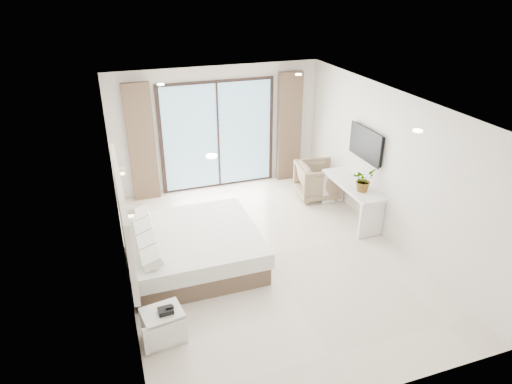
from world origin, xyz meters
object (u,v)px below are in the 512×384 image
nightstand (163,326)px  console_desk (352,193)px  bed (192,248)px  armchair (318,179)px

nightstand → console_desk: console_desk is taller
bed → nightstand: bearing=-114.2°
nightstand → armchair: armchair is taller
bed → console_desk: size_ratio=1.31×
bed → nightstand: bed is taller
bed → armchair: (3.09, 1.63, 0.12)m
console_desk → bed: bearing=-170.8°
bed → armchair: 3.50m
bed → console_desk: (3.28, 0.53, 0.25)m
nightstand → console_desk: 4.55m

